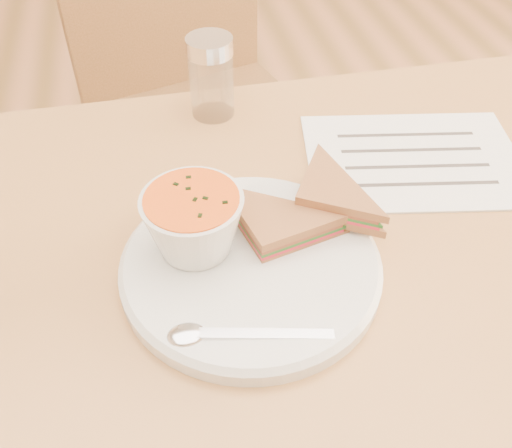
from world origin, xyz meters
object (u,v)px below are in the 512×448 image
object	(u,v)px
dining_table	(271,413)
plate	(251,267)
soup_bowl	(194,225)
condiment_shaker	(211,77)
chair_far	(208,122)

from	to	relation	value
dining_table	plate	bearing A→B (deg)	-144.74
soup_bowl	dining_table	bearing A→B (deg)	-2.51
soup_bowl	condiment_shaker	size ratio (longest dim) A/B	0.91
plate	condiment_shaker	distance (m)	0.31
dining_table	soup_bowl	distance (m)	0.44
dining_table	condiment_shaker	bearing A→B (deg)	95.31
chair_far	plate	xyz separation A→B (m)	(-0.04, -0.66, 0.26)
plate	chair_far	bearing A→B (deg)	86.63
condiment_shaker	dining_table	bearing A→B (deg)	-84.69
soup_bowl	condiment_shaker	world-z (taller)	condiment_shaker
plate	condiment_shaker	xyz separation A→B (m)	(0.01, 0.31, 0.05)
dining_table	chair_far	bearing A→B (deg)	89.72
chair_far	soup_bowl	xyz separation A→B (m)	(-0.09, -0.63, 0.30)
chair_far	soup_bowl	size ratio (longest dim) A/B	9.52
dining_table	condiment_shaker	size ratio (longest dim) A/B	8.68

